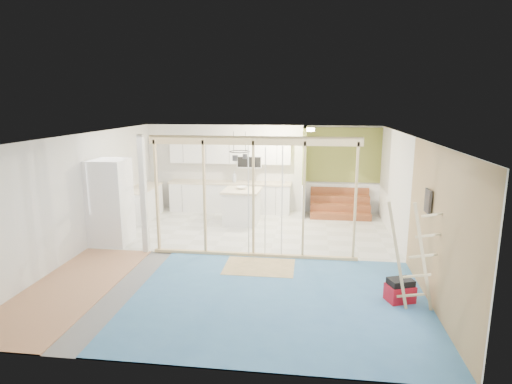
# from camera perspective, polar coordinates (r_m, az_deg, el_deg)

# --- Properties ---
(room) EXTENTS (7.01, 8.01, 2.61)m
(room) POSITION_cam_1_polar(r_m,az_deg,el_deg) (8.99, -2.25, -0.75)
(room) COLOR slate
(room) RESTS_ON ground
(floor_overlays) EXTENTS (7.00, 8.00, 0.03)m
(floor_overlays) POSITION_cam_1_polar(r_m,az_deg,el_deg) (9.41, -1.68, -8.37)
(floor_overlays) COLOR silver
(floor_overlays) RESTS_ON room
(stud_frame) EXTENTS (4.66, 0.14, 2.60)m
(stud_frame) POSITION_cam_1_polar(r_m,az_deg,el_deg) (8.98, -3.79, 1.10)
(stud_frame) COLOR tan
(stud_frame) RESTS_ON room
(base_cabinets) EXTENTS (4.45, 2.24, 0.93)m
(base_cabinets) POSITION_cam_1_polar(r_m,az_deg,el_deg) (12.71, -6.89, -0.90)
(base_cabinets) COLOR white
(base_cabinets) RESTS_ON room
(upper_cabinets) EXTENTS (3.60, 0.41, 0.85)m
(upper_cabinets) POSITION_cam_1_polar(r_m,az_deg,el_deg) (12.76, -3.18, 5.39)
(upper_cabinets) COLOR white
(upper_cabinets) RESTS_ON room
(green_partition) EXTENTS (2.25, 1.51, 2.60)m
(green_partition) POSITION_cam_1_polar(r_m,az_deg,el_deg) (12.54, 9.81, 1.07)
(green_partition) COLOR olive
(green_partition) RESTS_ON room
(pot_rack) EXTENTS (0.52, 0.52, 0.72)m
(pot_rack) POSITION_cam_1_polar(r_m,az_deg,el_deg) (10.76, -2.24, 5.12)
(pot_rack) COLOR black
(pot_rack) RESTS_ON room
(sheathing_panel) EXTENTS (0.02, 4.00, 2.60)m
(sheathing_panel) POSITION_cam_1_polar(r_m,az_deg,el_deg) (7.23, 23.28, -4.93)
(sheathing_panel) COLOR #A57B59
(sheathing_panel) RESTS_ON room
(electrical_panel) EXTENTS (0.04, 0.30, 0.40)m
(electrical_panel) POSITION_cam_1_polar(r_m,az_deg,el_deg) (7.69, 21.94, -1.14)
(electrical_panel) COLOR #38393D
(electrical_panel) RESTS_ON room
(ceiling_light) EXTENTS (0.32, 0.32, 0.08)m
(ceiling_light) POSITION_cam_1_polar(r_m,az_deg,el_deg) (11.67, 7.03, 8.25)
(ceiling_light) COLOR #FFEABF
(ceiling_light) RESTS_ON room
(fridge) EXTENTS (0.88, 0.85, 2.00)m
(fridge) POSITION_cam_1_polar(r_m,az_deg,el_deg) (10.43, -18.92, -1.31)
(fridge) COLOR white
(fridge) RESTS_ON room
(island) EXTENTS (1.02, 1.02, 0.96)m
(island) POSITION_cam_1_polar(r_m,az_deg,el_deg) (11.62, -1.90, -2.00)
(island) COLOR white
(island) RESTS_ON room
(bowl) EXTENTS (0.36, 0.36, 0.07)m
(bowl) POSITION_cam_1_polar(r_m,az_deg,el_deg) (11.60, -1.86, 0.59)
(bowl) COLOR silver
(bowl) RESTS_ON island
(soap_bottle_a) EXTENTS (0.15, 0.16, 0.32)m
(soap_bottle_a) POSITION_cam_1_polar(r_m,az_deg,el_deg) (12.69, -2.90, 2.03)
(soap_bottle_a) COLOR #A6ACB8
(soap_bottle_a) RESTS_ON base_cabinets
(soap_bottle_b) EXTENTS (0.10, 0.10, 0.17)m
(soap_bottle_b) POSITION_cam_1_polar(r_m,az_deg,el_deg) (12.54, 3.67, 1.55)
(soap_bottle_b) COLOR silver
(soap_bottle_b) RESTS_ON base_cabinets
(toolbox) EXTENTS (0.51, 0.45, 0.41)m
(toolbox) POSITION_cam_1_polar(r_m,az_deg,el_deg) (7.67, 18.65, -12.40)
(toolbox) COLOR #AF101E
(toolbox) RESTS_ON room
(ladder) EXTENTS (0.94, 0.09, 1.75)m
(ladder) POSITION_cam_1_polar(r_m,az_deg,el_deg) (7.22, 20.27, -8.08)
(ladder) COLOR tan
(ladder) RESTS_ON room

